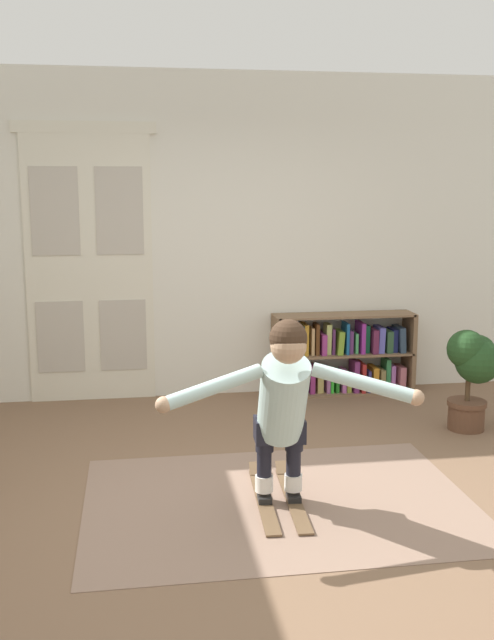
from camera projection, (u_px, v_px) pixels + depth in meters
ground_plane at (243, 513)px, 4.38m from camera, size 7.20×7.20×0.00m
back_wall at (200, 237)px, 6.65m from camera, size 6.00×0.10×2.90m
double_door at (89, 264)px, 6.48m from camera, size 1.22×0.05×2.45m
rug at (279, 501)px, 4.53m from camera, size 2.36×1.72×0.01m
bookshelf at (343, 357)px, 6.84m from camera, size 1.31×0.30×0.75m
potted_plant at (473, 367)px, 5.77m from camera, size 0.42×0.39×0.81m
skis_pair at (278, 496)px, 4.56m from camera, size 0.32×0.98×0.07m
person_skier at (284, 398)px, 4.23m from camera, size 1.45×0.67×1.12m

